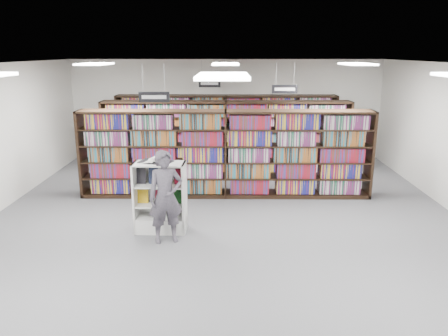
{
  "coord_description": "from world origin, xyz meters",
  "views": [
    {
      "loc": [
        0.07,
        -8.24,
        3.44
      ],
      "look_at": [
        -0.02,
        0.5,
        1.1
      ],
      "focal_mm": 35.0,
      "sensor_mm": 36.0,
      "label": 1
    }
  ],
  "objects_px": {
    "bookshelf_row_near": "(225,154)",
    "endcap_display": "(161,208)",
    "open_book": "(155,160)",
    "shopper": "(166,197)"
  },
  "relations": [
    {
      "from": "bookshelf_row_near",
      "to": "endcap_display",
      "type": "bearing_deg",
      "value": -120.06
    },
    {
      "from": "endcap_display",
      "to": "open_book",
      "type": "height_order",
      "value": "open_book"
    },
    {
      "from": "bookshelf_row_near",
      "to": "endcap_display",
      "type": "xyz_separation_m",
      "value": [
        -1.25,
        -2.17,
        -0.58
      ]
    },
    {
      "from": "endcap_display",
      "to": "open_book",
      "type": "xyz_separation_m",
      "value": [
        -0.08,
        0.02,
        0.95
      ]
    },
    {
      "from": "bookshelf_row_near",
      "to": "shopper",
      "type": "height_order",
      "value": "bookshelf_row_near"
    },
    {
      "from": "open_book",
      "to": "shopper",
      "type": "xyz_separation_m",
      "value": [
        0.26,
        -0.55,
        -0.55
      ]
    },
    {
      "from": "bookshelf_row_near",
      "to": "open_book",
      "type": "distance_m",
      "value": 2.55
    },
    {
      "from": "open_book",
      "to": "shopper",
      "type": "height_order",
      "value": "shopper"
    },
    {
      "from": "bookshelf_row_near",
      "to": "endcap_display",
      "type": "relative_size",
      "value": 5.04
    },
    {
      "from": "bookshelf_row_near",
      "to": "shopper",
      "type": "relative_size",
      "value": 4.03
    }
  ]
}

